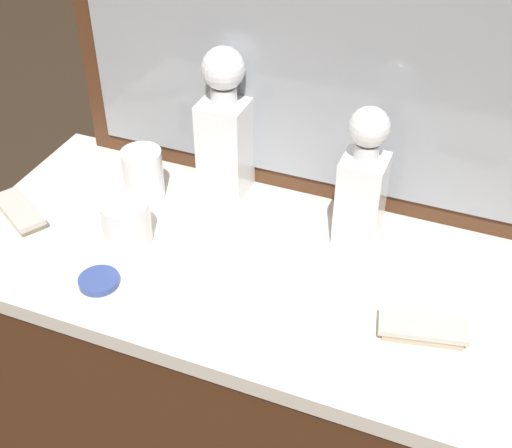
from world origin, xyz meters
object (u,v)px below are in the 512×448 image
crystal_tumbler_far_right (143,176)px  crystal_decanter_far_right (362,191)px  silver_brush_far_right (19,212)px  porcelain_dish (99,281)px  silver_brush_center (423,329)px  crystal_tumbler_left (127,223)px  crystal_decanter_center (225,136)px

crystal_tumbler_far_right → crystal_decanter_far_right: bearing=3.2°
silver_brush_far_right → porcelain_dish: bearing=-23.2°
crystal_tumbler_far_right → silver_brush_far_right: bearing=-141.0°
crystal_decanter_far_right → silver_brush_center: bearing=-50.7°
crystal_decanter_far_right → crystal_tumbler_far_right: 0.43m
crystal_tumbler_left → silver_brush_center: size_ratio=0.61×
crystal_tumbler_far_right → silver_brush_far_right: size_ratio=0.71×
crystal_tumbler_far_right → porcelain_dish: (0.05, -0.25, -0.04)m
crystal_tumbler_left → porcelain_dish: size_ratio=1.27×
crystal_tumbler_far_right → silver_brush_center: 0.60m
silver_brush_center → porcelain_dish: silver_brush_center is taller
crystal_decanter_far_right → crystal_tumbler_far_right: bearing=-176.8°
crystal_decanter_far_right → silver_brush_far_right: bearing=-164.0°
crystal_decanter_far_right → crystal_tumbler_far_right: size_ratio=2.62×
crystal_decanter_far_right → crystal_tumbler_left: (-0.38, -0.15, -0.07)m
crystal_decanter_center → silver_brush_center: crystal_decanter_center is taller
crystal_tumbler_far_right → porcelain_dish: bearing=-78.5°
crystal_decanter_far_right → porcelain_dish: bearing=-143.3°
silver_brush_center → crystal_decanter_far_right: bearing=129.3°
porcelain_dish → crystal_tumbler_far_right: bearing=101.5°
crystal_decanter_far_right → crystal_tumbler_left: crystal_decanter_far_right is taller
crystal_decanter_center → crystal_tumbler_left: size_ratio=3.40×
crystal_decanter_far_right → silver_brush_far_right: 0.64m
silver_brush_far_right → porcelain_dish: 0.26m
crystal_tumbler_left → crystal_tumbler_far_right: crystal_tumbler_far_right is taller
crystal_tumbler_far_right → crystal_tumbler_left: bearing=-73.8°
crystal_decanter_far_right → crystal_decanter_center: bearing=168.1°
crystal_decanter_center → porcelain_dish: (-0.09, -0.34, -0.11)m
crystal_tumbler_left → silver_brush_center: crystal_tumbler_left is taller
crystal_decanter_far_right → silver_brush_far_right: crystal_decanter_far_right is taller
crystal_decanter_far_right → silver_brush_center: size_ratio=1.86×
crystal_decanter_center → crystal_tumbler_far_right: crystal_decanter_center is taller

